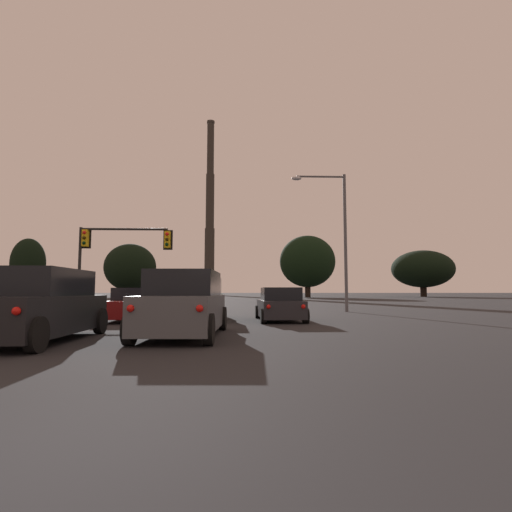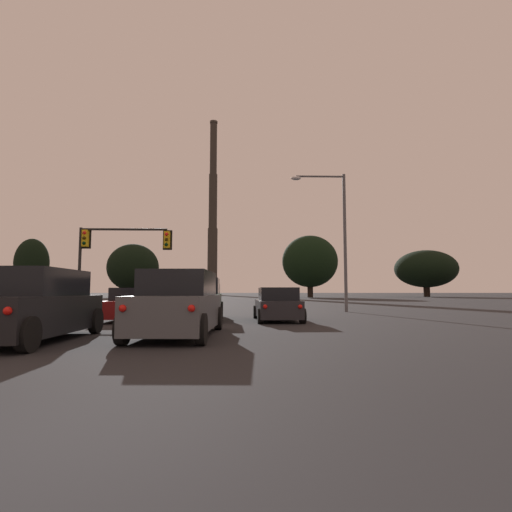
{
  "view_description": "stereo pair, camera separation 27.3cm",
  "coord_description": "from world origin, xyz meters",
  "px_view_note": "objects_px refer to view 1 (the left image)",
  "views": [
    {
      "loc": [
        1.69,
        -2.6,
        1.28
      ],
      "look_at": [
        2.69,
        26.29,
        3.83
      ],
      "focal_mm": 28.0,
      "sensor_mm": 36.0,
      "label": 1
    },
    {
      "loc": [
        1.96,
        -2.6,
        1.28
      ],
      "look_at": [
        2.69,
        26.29,
        3.83
      ],
      "focal_mm": 28.0,
      "sensor_mm": 36.0,
      "label": 2
    }
  ],
  "objects_px": {
    "suv_center_lane_second": "(185,305)",
    "traffic_light_overhead_left": "(112,247)",
    "hatchback_right_lane_front": "(280,305)",
    "smokestack": "(210,225)",
    "sedan_left_lane_front": "(135,305)",
    "suv_center_lane_front": "(201,300)",
    "street_lamp": "(337,226)",
    "suv_left_lane_second": "(38,306)"
  },
  "relations": [
    {
      "from": "suv_center_lane_second",
      "to": "traffic_light_overhead_left",
      "type": "distance_m",
      "value": 14.97
    },
    {
      "from": "hatchback_right_lane_front",
      "to": "smokestack",
      "type": "height_order",
      "value": "smokestack"
    },
    {
      "from": "traffic_light_overhead_left",
      "to": "smokestack",
      "type": "relative_size",
      "value": 0.09
    },
    {
      "from": "hatchback_right_lane_front",
      "to": "sedan_left_lane_front",
      "type": "xyz_separation_m",
      "value": [
        -6.4,
        0.55,
        0.0
      ]
    },
    {
      "from": "suv_center_lane_front",
      "to": "sedan_left_lane_front",
      "type": "relative_size",
      "value": 1.04
    },
    {
      "from": "smokestack",
      "to": "sedan_left_lane_front",
      "type": "bearing_deg",
      "value": -86.85
    },
    {
      "from": "hatchback_right_lane_front",
      "to": "suv_center_lane_front",
      "type": "height_order",
      "value": "suv_center_lane_front"
    },
    {
      "from": "hatchback_right_lane_front",
      "to": "sedan_left_lane_front",
      "type": "distance_m",
      "value": 6.42
    },
    {
      "from": "suv_center_lane_front",
      "to": "street_lamp",
      "type": "height_order",
      "value": "street_lamp"
    },
    {
      "from": "suv_center_lane_front",
      "to": "sedan_left_lane_front",
      "type": "xyz_separation_m",
      "value": [
        -2.9,
        -0.29,
        -0.23
      ]
    },
    {
      "from": "traffic_light_overhead_left",
      "to": "sedan_left_lane_front",
      "type": "bearing_deg",
      "value": -64.3
    },
    {
      "from": "hatchback_right_lane_front",
      "to": "traffic_light_overhead_left",
      "type": "distance_m",
      "value": 12.59
    },
    {
      "from": "hatchback_right_lane_front",
      "to": "traffic_light_overhead_left",
      "type": "bearing_deg",
      "value": 140.93
    },
    {
      "from": "suv_center_lane_second",
      "to": "hatchback_right_lane_front",
      "type": "bearing_deg",
      "value": 62.63
    },
    {
      "from": "traffic_light_overhead_left",
      "to": "smokestack",
      "type": "height_order",
      "value": "smokestack"
    },
    {
      "from": "street_lamp",
      "to": "smokestack",
      "type": "relative_size",
      "value": 0.14
    },
    {
      "from": "traffic_light_overhead_left",
      "to": "street_lamp",
      "type": "relative_size",
      "value": 0.67
    },
    {
      "from": "suv_left_lane_second",
      "to": "traffic_light_overhead_left",
      "type": "bearing_deg",
      "value": 100.59
    },
    {
      "from": "suv_left_lane_second",
      "to": "suv_center_lane_front",
      "type": "bearing_deg",
      "value": 66.08
    },
    {
      "from": "sedan_left_lane_front",
      "to": "traffic_light_overhead_left",
      "type": "distance_m",
      "value": 8.25
    },
    {
      "from": "suv_left_lane_second",
      "to": "traffic_light_overhead_left",
      "type": "height_order",
      "value": "traffic_light_overhead_left"
    },
    {
      "from": "suv_center_lane_second",
      "to": "smokestack",
      "type": "distance_m",
      "value": 127.68
    },
    {
      "from": "suv_center_lane_front",
      "to": "suv_center_lane_second",
      "type": "bearing_deg",
      "value": -90.31
    },
    {
      "from": "sedan_left_lane_front",
      "to": "street_lamp",
      "type": "height_order",
      "value": "street_lamp"
    },
    {
      "from": "hatchback_right_lane_front",
      "to": "smokestack",
      "type": "xyz_separation_m",
      "value": [
        -12.93,
        119.38,
        23.29
      ]
    },
    {
      "from": "suv_left_lane_second",
      "to": "smokestack",
      "type": "height_order",
      "value": "smokestack"
    },
    {
      "from": "hatchback_right_lane_front",
      "to": "sedan_left_lane_front",
      "type": "bearing_deg",
      "value": 173.23
    },
    {
      "from": "hatchback_right_lane_front",
      "to": "suv_left_lane_second",
      "type": "xyz_separation_m",
      "value": [
        -6.86,
        -6.94,
        0.23
      ]
    },
    {
      "from": "suv_center_lane_second",
      "to": "hatchback_right_lane_front",
      "type": "height_order",
      "value": "suv_center_lane_second"
    },
    {
      "from": "suv_center_lane_second",
      "to": "traffic_light_overhead_left",
      "type": "relative_size",
      "value": 0.85
    },
    {
      "from": "hatchback_right_lane_front",
      "to": "suv_center_lane_front",
      "type": "relative_size",
      "value": 0.84
    },
    {
      "from": "suv_center_lane_front",
      "to": "smokestack",
      "type": "height_order",
      "value": "smokestack"
    },
    {
      "from": "suv_center_lane_second",
      "to": "hatchback_right_lane_front",
      "type": "xyz_separation_m",
      "value": [
        3.29,
        5.83,
        -0.23
      ]
    },
    {
      "from": "street_lamp",
      "to": "hatchback_right_lane_front",
      "type": "bearing_deg",
      "value": -120.32
    },
    {
      "from": "hatchback_right_lane_front",
      "to": "suv_center_lane_second",
      "type": "bearing_deg",
      "value": -121.24
    },
    {
      "from": "suv_center_lane_second",
      "to": "suv_center_lane_front",
      "type": "bearing_deg",
      "value": 93.83
    },
    {
      "from": "suv_center_lane_second",
      "to": "hatchback_right_lane_front",
      "type": "relative_size",
      "value": 1.2
    },
    {
      "from": "hatchback_right_lane_front",
      "to": "street_lamp",
      "type": "bearing_deg",
      "value": 57.86
    },
    {
      "from": "hatchback_right_lane_front",
      "to": "street_lamp",
      "type": "xyz_separation_m",
      "value": [
        4.34,
        7.42,
        4.72
      ]
    },
    {
      "from": "smokestack",
      "to": "hatchback_right_lane_front",
      "type": "bearing_deg",
      "value": -83.82
    },
    {
      "from": "suv_left_lane_second",
      "to": "traffic_light_overhead_left",
      "type": "distance_m",
      "value": 14.89
    },
    {
      "from": "suv_center_lane_second",
      "to": "street_lamp",
      "type": "height_order",
      "value": "street_lamp"
    }
  ]
}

